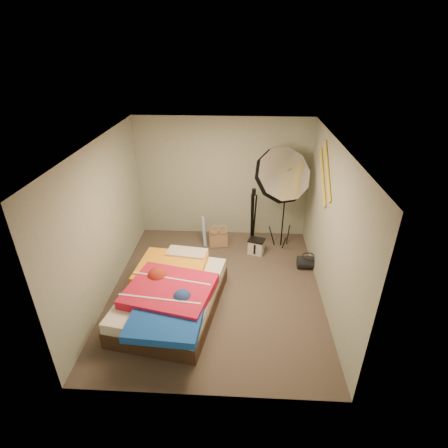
# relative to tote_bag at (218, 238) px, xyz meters

# --- Properties ---
(floor) EXTENTS (4.00, 4.00, 0.00)m
(floor) POSITION_rel_tote_bag_xyz_m (0.06, -1.41, -0.19)
(floor) COLOR #50433B
(floor) RESTS_ON ground
(ceiling) EXTENTS (4.00, 4.00, 0.00)m
(ceiling) POSITION_rel_tote_bag_xyz_m (0.06, -1.41, 2.31)
(ceiling) COLOR silver
(ceiling) RESTS_ON wall_back
(wall_back) EXTENTS (3.50, 0.00, 3.50)m
(wall_back) POSITION_rel_tote_bag_xyz_m (0.06, 0.59, 1.06)
(wall_back) COLOR #9DA594
(wall_back) RESTS_ON floor
(wall_front) EXTENTS (3.50, 0.00, 3.50)m
(wall_front) POSITION_rel_tote_bag_xyz_m (0.06, -3.41, 1.06)
(wall_front) COLOR #9DA594
(wall_front) RESTS_ON floor
(wall_left) EXTENTS (0.00, 4.00, 4.00)m
(wall_left) POSITION_rel_tote_bag_xyz_m (-1.69, -1.41, 1.06)
(wall_left) COLOR #9DA594
(wall_left) RESTS_ON floor
(wall_right) EXTENTS (0.00, 4.00, 4.00)m
(wall_right) POSITION_rel_tote_bag_xyz_m (1.81, -1.41, 1.06)
(wall_right) COLOR #9DA594
(wall_right) RESTS_ON floor
(tote_bag) EXTENTS (0.39, 0.21, 0.38)m
(tote_bag) POSITION_rel_tote_bag_xyz_m (0.00, 0.00, 0.00)
(tote_bag) COLOR #9E7858
(tote_bag) RESTS_ON floor
(wrapping_roll) EXTENTS (0.14, 0.19, 0.63)m
(wrapping_roll) POSITION_rel_tote_bag_xyz_m (-0.30, 0.03, 0.13)
(wrapping_roll) COLOR #4A72B5
(wrapping_roll) RESTS_ON floor
(camera_case) EXTENTS (0.34, 0.29, 0.29)m
(camera_case) POSITION_rel_tote_bag_xyz_m (0.76, -0.23, -0.04)
(camera_case) COLOR beige
(camera_case) RESTS_ON floor
(duffel_bag) EXTENTS (0.39, 0.24, 0.24)m
(duffel_bag) POSITION_rel_tote_bag_xyz_m (1.71, -0.68, -0.07)
(duffel_bag) COLOR black
(duffel_bag) RESTS_ON floor
(wall_stripe_upper) EXTENTS (0.02, 0.91, 0.78)m
(wall_stripe_upper) POSITION_rel_tote_bag_xyz_m (1.79, -0.81, 1.76)
(wall_stripe_upper) COLOR gold
(wall_stripe_upper) RESTS_ON wall_right
(wall_stripe_lower) EXTENTS (0.02, 0.91, 0.78)m
(wall_stripe_lower) POSITION_rel_tote_bag_xyz_m (1.79, -0.56, 1.56)
(wall_stripe_lower) COLOR gold
(wall_stripe_lower) RESTS_ON wall_right
(bed) EXTENTS (1.66, 2.23, 0.57)m
(bed) POSITION_rel_tote_bag_xyz_m (-0.60, -1.94, 0.10)
(bed) COLOR #422C20
(bed) RESTS_ON floor
(photo_umbrella) EXTENTS (1.16, 1.03, 2.20)m
(photo_umbrella) POSITION_rel_tote_bag_xyz_m (1.16, -0.08, 1.40)
(photo_umbrella) COLOR black
(photo_umbrella) RESTS_ON floor
(camera_tripod) EXTENTS (0.07, 0.07, 1.30)m
(camera_tripod) POSITION_rel_tote_bag_xyz_m (0.68, -0.06, 0.56)
(camera_tripod) COLOR black
(camera_tripod) RESTS_ON floor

